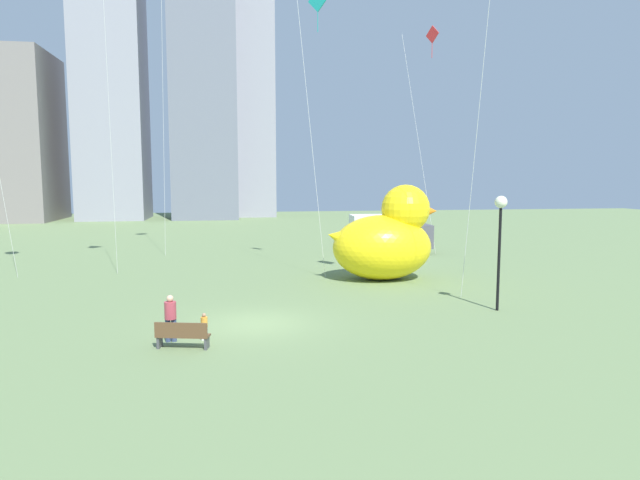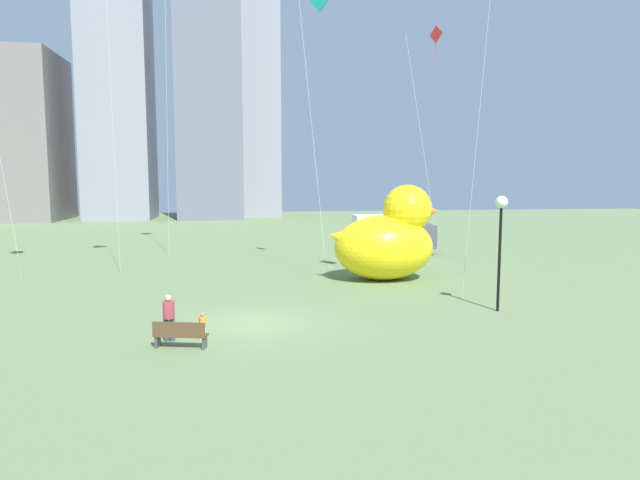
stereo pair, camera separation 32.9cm
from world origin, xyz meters
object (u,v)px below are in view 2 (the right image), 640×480
Objects in this scene: park_bench at (180,334)px; kite_teal at (319,16)px; giant_inflatable_duck at (388,239)px; kite_red at (435,47)px; person_adult at (169,315)px; lamppost at (501,221)px; box_truck at (392,234)px; person_child at (202,325)px.

kite_teal is at bearing 63.76° from park_bench.
giant_inflatable_duck is 0.37× the size of kite_red.
person_adult is at bearing -119.47° from kite_teal.
giant_inflatable_duck reaches higher than lamppost.
kite_red reaches higher than box_truck.
kite_red reaches higher than lamppost.
giant_inflatable_duck is 0.39× the size of kite_teal.
giant_inflatable_duck is at bearing 108.92° from lamppost.
kite_teal is at bearing 146.24° from giant_inflatable_duck.
kite_red reaches higher than person_adult.
person_adult is at bearing 177.67° from person_child.
box_truck is at bearing 58.30° from person_child.
kite_red is (3.90, 19.12, 11.33)m from lamppost.
giant_inflatable_duck is (9.29, 10.10, 1.67)m from person_child.
kite_teal is (6.97, 12.34, 13.48)m from person_adult.
lamppost reaches higher than person_adult.
person_adult is at bearing -135.96° from giant_inflatable_duck.
person_child is at bearing 52.22° from park_bench.
park_bench is 31.42m from kite_red.
person_adult is 24.00m from box_truck.
lamppost is at bearing -101.53° from kite_red.
lamppost reaches higher than box_truck.
giant_inflatable_duck is (9.95, 10.95, 1.72)m from park_bench.
kite_red is (16.93, 21.49, 14.22)m from person_adult.
person_adult reaches higher than park_bench.
box_truck is 16.30m from kite_teal.
person_child is (1.11, -0.05, -0.36)m from person_adult.
giant_inflatable_duck is at bearing -33.76° from kite_teal.
kite_red is 13.54m from kite_teal.
person_child is 30.44m from kite_red.
giant_inflatable_duck reaches higher than person_adult.
kite_red is at bearing 42.57° from kite_teal.
person_child is at bearing -132.61° from giant_inflatable_duck.
lamppost is at bearing 14.58° from park_bench.
kite_teal is (-6.06, 9.97, 10.59)m from lamppost.
box_truck reaches higher than park_bench.
person_adult is at bearing -124.01° from box_truck.
park_bench is at bearing -127.78° from person_child.
box_truck is (0.39, 17.52, -2.34)m from lamppost.
park_bench is 24.53m from box_truck.
kite_red is (15.82, 21.53, 14.58)m from person_child.
park_bench is 0.37× the size of lamppost.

